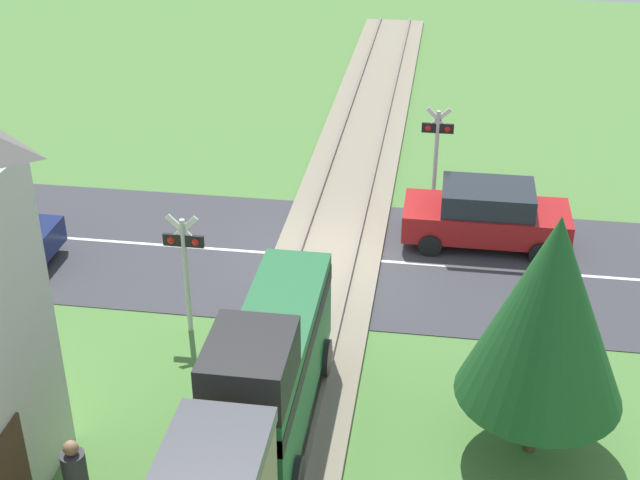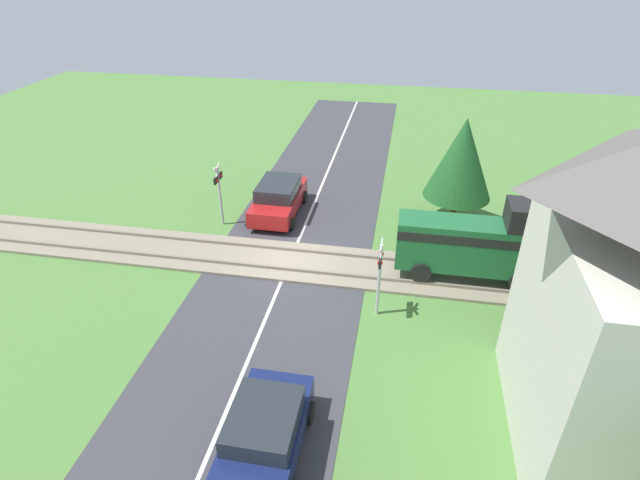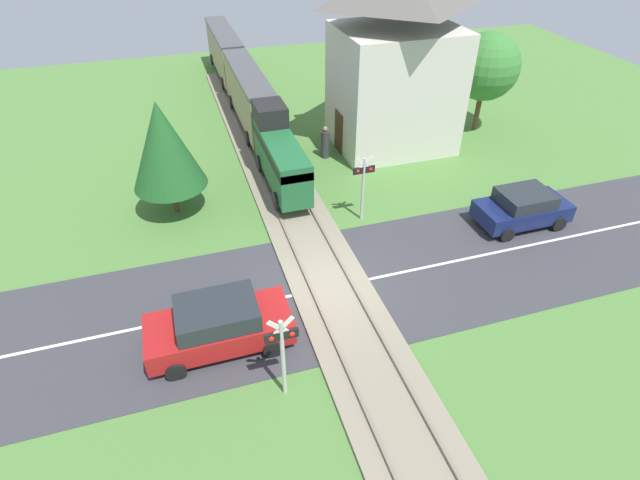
# 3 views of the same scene
# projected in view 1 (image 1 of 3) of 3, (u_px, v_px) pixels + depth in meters

# --- Properties ---
(ground_plane) EXTENTS (60.00, 60.00, 0.00)m
(ground_plane) POSITION_uv_depth(u_px,v_px,m) (327.00, 258.00, 23.14)
(ground_plane) COLOR #4C7A38
(road_surface) EXTENTS (48.00, 6.40, 0.02)m
(road_surface) POSITION_uv_depth(u_px,v_px,m) (327.00, 257.00, 23.14)
(road_surface) COLOR #38383D
(road_surface) RESTS_ON ground_plane
(track_bed) EXTENTS (2.80, 48.00, 0.24)m
(track_bed) POSITION_uv_depth(u_px,v_px,m) (327.00, 256.00, 23.11)
(track_bed) COLOR gray
(track_bed) RESTS_ON ground_plane
(car_near_crossing) EXTENTS (4.34, 2.05, 1.65)m
(car_near_crossing) POSITION_uv_depth(u_px,v_px,m) (486.00, 214.00, 23.47)
(car_near_crossing) COLOR #A81919
(car_near_crossing) RESTS_ON ground_plane
(crossing_signal_west_approach) EXTENTS (0.90, 0.18, 2.92)m
(crossing_signal_west_approach) POSITION_uv_depth(u_px,v_px,m) (437.00, 142.00, 25.18)
(crossing_signal_west_approach) COLOR #B7B7B7
(crossing_signal_west_approach) RESTS_ON ground_plane
(crossing_signal_east_approach) EXTENTS (0.90, 0.18, 2.92)m
(crossing_signal_east_approach) POSITION_uv_depth(u_px,v_px,m) (185.00, 258.00, 19.32)
(crossing_signal_east_approach) COLOR #B7B7B7
(crossing_signal_east_approach) RESTS_ON ground_plane
(tree_roadside_hedge) EXTENTS (2.99, 2.99, 4.90)m
(tree_roadside_hedge) POSITION_uv_depth(u_px,v_px,m) (549.00, 310.00, 15.25)
(tree_roadside_hedge) COLOR brown
(tree_roadside_hedge) RESTS_ON ground_plane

